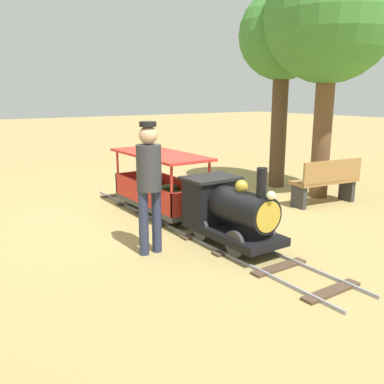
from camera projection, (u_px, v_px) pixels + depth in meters
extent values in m
plane|color=#A38C51|center=(175.00, 220.00, 6.52)|extent=(60.00, 60.00, 0.00)
cube|color=gray|center=(205.00, 224.00, 6.29)|extent=(0.03, 5.70, 0.04)
cube|color=gray|center=(176.00, 230.00, 6.01)|extent=(0.03, 5.70, 0.04)
cube|color=#4C3828|center=(120.00, 194.00, 8.16)|extent=(0.76, 0.14, 0.03)
cube|color=#4C3828|center=(136.00, 202.00, 7.58)|extent=(0.76, 0.14, 0.03)
cube|color=#4C3828|center=(155.00, 211.00, 7.01)|extent=(0.76, 0.14, 0.03)
cube|color=#4C3828|center=(178.00, 221.00, 6.44)|extent=(0.76, 0.14, 0.03)
cube|color=#4C3828|center=(205.00, 233.00, 5.87)|extent=(0.76, 0.14, 0.03)
cube|color=#4C3828|center=(238.00, 248.00, 5.29)|extent=(0.76, 0.14, 0.03)
cube|color=#4C3828|center=(279.00, 267.00, 4.72)|extent=(0.76, 0.14, 0.03)
cube|color=#4C3828|center=(331.00, 291.00, 4.15)|extent=(0.76, 0.14, 0.03)
cube|color=black|center=(233.00, 231.00, 5.34)|extent=(0.64, 1.40, 0.10)
cylinder|color=black|center=(244.00, 209.00, 5.10)|extent=(0.44, 0.85, 0.44)
cylinder|color=#B7932D|center=(268.00, 217.00, 4.76)|extent=(0.37, 0.02, 0.37)
cylinder|color=black|center=(262.00, 182.00, 4.77)|extent=(0.12, 0.12, 0.33)
sphere|color=#B7932D|center=(242.00, 186.00, 5.08)|extent=(0.16, 0.16, 0.16)
cube|color=black|center=(211.00, 199.00, 5.65)|extent=(0.64, 0.45, 0.55)
cube|color=black|center=(211.00, 178.00, 5.58)|extent=(0.72, 0.53, 0.04)
sphere|color=#F2EAB2|center=(271.00, 195.00, 4.68)|extent=(0.10, 0.10, 0.10)
cylinder|color=#2D2D2D|center=(266.00, 236.00, 5.21)|extent=(0.05, 0.32, 0.32)
cylinder|color=#2D2D2D|center=(235.00, 244.00, 4.92)|extent=(0.05, 0.32, 0.32)
cylinder|color=#2D2D2D|center=(231.00, 222.00, 5.77)|extent=(0.05, 0.32, 0.32)
cylinder|color=#2D2D2D|center=(200.00, 229.00, 5.49)|extent=(0.05, 0.32, 0.32)
cube|color=#3F3F3F|center=(160.00, 203.00, 6.84)|extent=(0.72, 1.90, 0.08)
cube|color=red|center=(178.00, 188.00, 6.97)|extent=(0.04, 1.90, 0.35)
cube|color=red|center=(142.00, 193.00, 6.60)|extent=(0.04, 1.90, 0.35)
cube|color=red|center=(192.00, 202.00, 6.04)|extent=(0.72, 0.04, 0.35)
cube|color=red|center=(134.00, 181.00, 7.54)|extent=(0.72, 0.04, 0.35)
cylinder|color=red|center=(209.00, 186.00, 6.20)|extent=(0.04, 0.04, 0.75)
cylinder|color=red|center=(172.00, 192.00, 5.84)|extent=(0.04, 0.04, 0.75)
cylinder|color=red|center=(151.00, 168.00, 7.65)|extent=(0.04, 0.04, 0.75)
cylinder|color=red|center=(118.00, 172.00, 7.29)|extent=(0.04, 0.04, 0.75)
cube|color=red|center=(159.00, 154.00, 6.65)|extent=(0.82, 2.00, 0.04)
cube|color=#2D6B33|center=(145.00, 188.00, 7.23)|extent=(0.56, 0.20, 0.24)
cube|color=#2D6B33|center=(160.00, 194.00, 6.80)|extent=(0.56, 0.20, 0.24)
cube|color=#2D6B33|center=(178.00, 200.00, 6.37)|extent=(0.56, 0.20, 0.24)
cylinder|color=#262626|center=(196.00, 211.00, 6.45)|extent=(0.04, 0.24, 0.24)
cylinder|color=#262626|center=(168.00, 217.00, 6.17)|extent=(0.04, 0.24, 0.24)
cylinder|color=#262626|center=(154.00, 194.00, 7.52)|extent=(0.04, 0.24, 0.24)
cylinder|color=#262626|center=(128.00, 198.00, 7.24)|extent=(0.04, 0.24, 0.24)
cylinder|color=#282D47|center=(157.00, 221.00, 5.15)|extent=(0.12, 0.12, 0.80)
cylinder|color=#282D47|center=(144.00, 223.00, 5.05)|extent=(0.12, 0.12, 0.80)
cylinder|color=#333338|center=(149.00, 168.00, 4.94)|extent=(0.30, 0.30, 0.55)
sphere|color=tan|center=(148.00, 135.00, 4.85)|extent=(0.22, 0.22, 0.22)
cylinder|color=black|center=(148.00, 124.00, 4.82)|extent=(0.20, 0.20, 0.06)
cube|color=olive|center=(324.00, 181.00, 7.40)|extent=(1.34, 0.56, 0.06)
cube|color=olive|center=(333.00, 172.00, 7.20)|extent=(1.29, 0.21, 0.40)
cube|color=#333333|center=(299.00, 196.00, 7.20)|extent=(0.12, 0.33, 0.42)
cube|color=#333333|center=(347.00, 189.00, 7.70)|extent=(0.12, 0.33, 0.42)
cylinder|color=brown|center=(322.00, 133.00, 7.76)|extent=(0.34, 0.34, 2.45)
sphere|color=#3D7F33|center=(331.00, 15.00, 7.29)|extent=(2.34, 2.34, 2.34)
cylinder|color=#4C3823|center=(279.00, 128.00, 8.67)|extent=(0.33, 0.33, 2.46)
sphere|color=#3D7F33|center=(283.00, 35.00, 8.25)|extent=(1.77, 1.77, 1.77)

